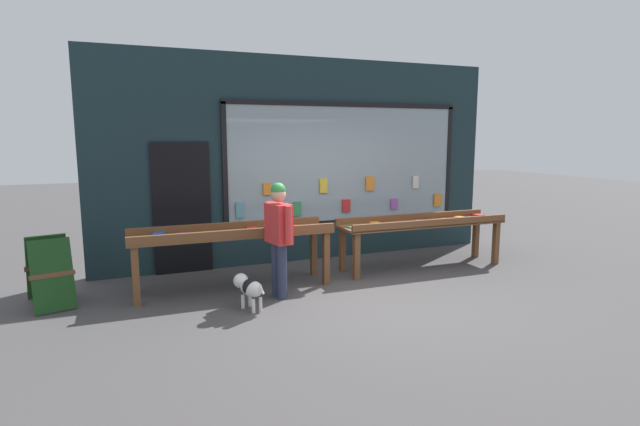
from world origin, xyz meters
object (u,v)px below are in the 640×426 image
at_px(display_table_left, 233,238).
at_px(sandwich_board_sign, 49,271).
at_px(display_table_right, 422,226).
at_px(small_dog, 249,287).
at_px(person_browsing, 279,232).

distance_m(display_table_left, sandwich_board_sign, 2.39).
bearing_deg(display_table_right, small_dog, -164.10).
height_order(display_table_left, small_dog, display_table_left).
xyz_separation_m(small_dog, sandwich_board_sign, (-2.36, 1.12, 0.17)).
distance_m(person_browsing, sandwich_board_sign, 3.01).
distance_m(display_table_right, small_dog, 3.33).
xyz_separation_m(display_table_left, sandwich_board_sign, (-2.36, 0.22, -0.29)).
distance_m(display_table_left, person_browsing, 0.79).
bearing_deg(display_table_right, person_browsing, -167.38).
bearing_deg(display_table_left, small_dog, -89.98).
xyz_separation_m(display_table_right, small_dog, (-3.18, -0.91, -0.42)).
height_order(display_table_left, sandwich_board_sign, display_table_left).
height_order(person_browsing, small_dog, person_browsing).
bearing_deg(display_table_left, display_table_right, 0.01).
distance_m(display_table_right, sandwich_board_sign, 5.56).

